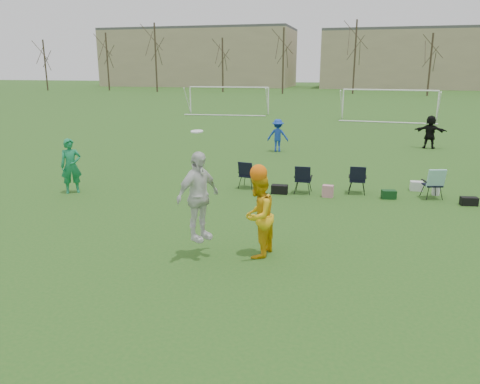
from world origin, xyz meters
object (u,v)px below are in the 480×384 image
(fielder_black, at_px, (430,132))
(center_contest, at_px, (231,206))
(fielder_green_near, at_px, (71,166))
(goal_left, at_px, (229,93))
(fielder_blue, at_px, (278,135))
(goal_mid, at_px, (390,96))

(fielder_black, relative_size, center_contest, 0.61)
(fielder_green_near, xyz_separation_m, goal_left, (-2.71, 28.41, 0.99))
(fielder_green_near, height_order, center_contest, center_contest)
(center_contest, relative_size, goal_left, 0.39)
(fielder_blue, relative_size, center_contest, 0.57)
(fielder_green_near, bearing_deg, goal_mid, 29.74)
(fielder_blue, bearing_deg, fielder_black, -161.97)
(fielder_green_near, distance_m, center_contest, 7.84)
(fielder_black, bearing_deg, goal_left, -33.29)
(center_contest, xyz_separation_m, goal_mid, (4.53, 30.38, 0.74))
(goal_left, bearing_deg, fielder_green_near, -89.54)
(goal_left, xyz_separation_m, goal_mid, (14.00, -2.00, 0.00))
(fielder_green_near, bearing_deg, center_contest, -67.57)
(fielder_blue, height_order, goal_left, goal_left)
(goal_left, bearing_deg, fielder_black, -50.06)
(goal_mid, bearing_deg, center_contest, -94.48)
(center_contest, bearing_deg, goal_mid, 81.52)
(fielder_green_near, height_order, fielder_blue, fielder_green_near)
(goal_mid, bearing_deg, fielder_green_near, -109.14)
(center_contest, bearing_deg, fielder_black, 69.99)
(fielder_blue, distance_m, center_contest, 13.87)
(fielder_blue, xyz_separation_m, goal_mid, (6.00, 16.59, 1.10))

